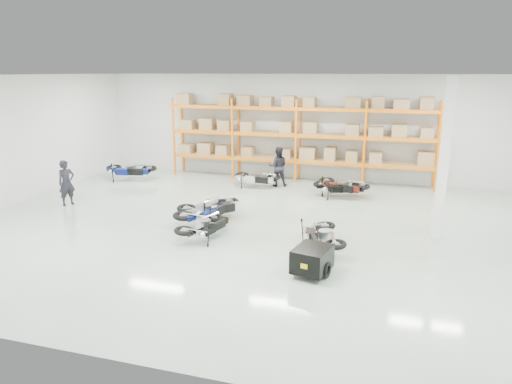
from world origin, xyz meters
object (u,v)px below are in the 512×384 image
(moto_back_c, at_px, (341,184))
(moto_back_a, at_px, (129,167))
(moto_blue_centre, at_px, (206,207))
(moto_back_b, at_px, (256,175))
(person_back, at_px, (278,167))
(person_left, at_px, (67,183))
(moto_touring_right, at_px, (322,232))
(moto_silver_left, at_px, (212,204))
(moto_black_far_left, at_px, (205,222))
(moto_back_d, at_px, (341,182))
(trailer, at_px, (312,259))

(moto_back_c, bearing_deg, moto_back_a, 77.54)
(moto_blue_centre, bearing_deg, moto_back_b, -78.05)
(person_back, bearing_deg, moto_back_c, 143.44)
(moto_blue_centre, bearing_deg, person_left, 6.73)
(person_left, relative_size, person_back, 0.99)
(moto_touring_right, relative_size, person_left, 1.04)
(moto_silver_left, distance_m, moto_black_far_left, 1.65)
(moto_touring_right, relative_size, moto_back_c, 0.96)
(moto_blue_centre, relative_size, moto_silver_left, 1.04)
(moto_black_far_left, height_order, person_left, person_left)
(moto_black_far_left, distance_m, moto_touring_right, 3.29)
(moto_back_a, bearing_deg, moto_back_d, -100.05)
(moto_back_c, bearing_deg, person_left, 101.14)
(moto_blue_centre, height_order, moto_back_a, moto_back_a)
(moto_black_far_left, height_order, trailer, moto_black_far_left)
(moto_touring_right, relative_size, trailer, 1.02)
(moto_blue_centre, xyz_separation_m, person_left, (-5.55, 0.68, 0.22))
(trailer, height_order, moto_back_b, moto_back_b)
(moto_silver_left, distance_m, moto_back_b, 4.52)
(moto_blue_centre, bearing_deg, moto_touring_right, 178.34)
(moto_back_a, distance_m, moto_back_b, 5.65)
(moto_black_far_left, xyz_separation_m, moto_touring_right, (3.29, 0.10, 0.01))
(person_left, bearing_deg, moto_back_d, -39.37)
(moto_blue_centre, xyz_separation_m, moto_silver_left, (0.01, 0.46, -0.02))
(trailer, bearing_deg, moto_black_far_left, 168.45)
(moto_back_a, relative_size, moto_back_c, 1.11)
(moto_black_far_left, height_order, moto_back_b, moto_back_b)
(moto_silver_left, height_order, moto_back_a, moto_back_a)
(moto_touring_right, height_order, moto_back_c, moto_back_c)
(trailer, xyz_separation_m, moto_back_c, (-0.09, 7.00, 0.14))
(moto_black_far_left, xyz_separation_m, person_back, (0.51, 6.59, 0.32))
(moto_back_c, bearing_deg, moto_back_d, -6.75)
(moto_silver_left, relative_size, moto_black_far_left, 1.12)
(trailer, distance_m, moto_back_c, 7.00)
(moto_silver_left, xyz_separation_m, moto_black_far_left, (0.43, -1.59, -0.06))
(moto_silver_left, relative_size, moto_back_d, 1.01)
(moto_blue_centre, height_order, moto_back_c, moto_blue_centre)
(moto_blue_centre, distance_m, person_back, 5.55)
(moto_back_d, distance_m, person_left, 9.97)
(moto_blue_centre, distance_m, moto_back_a, 7.19)
(moto_touring_right, bearing_deg, trailer, -108.27)
(moto_back_d, bearing_deg, moto_back_b, 106.64)
(person_back, bearing_deg, moto_back_d, 147.01)
(moto_silver_left, bearing_deg, person_back, -58.74)
(moto_touring_right, xyz_separation_m, moto_back_b, (-3.58, 6.01, -0.00))
(trailer, height_order, person_back, person_back)
(moto_back_a, relative_size, person_back, 1.18)
(moto_black_far_left, distance_m, person_left, 6.27)
(moto_silver_left, bearing_deg, moto_back_b, -49.86)
(moto_silver_left, height_order, moto_back_b, moto_silver_left)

